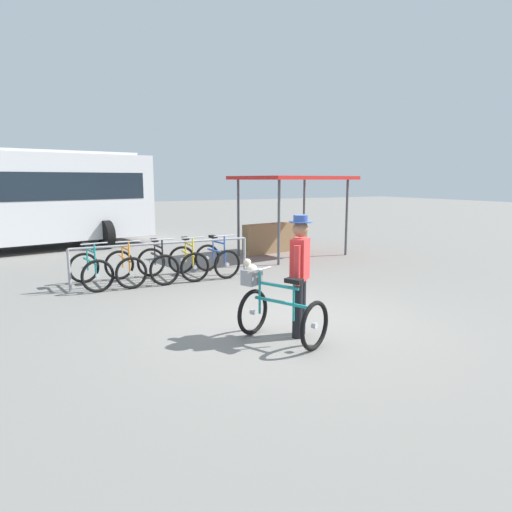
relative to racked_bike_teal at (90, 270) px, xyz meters
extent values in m
plane|color=slate|center=(2.27, -3.92, -0.37)|extent=(80.00, 80.00, 0.00)
cylinder|color=#99999E|center=(-0.42, -0.17, 0.06)|extent=(0.06, 0.06, 0.85)
cylinder|color=#99999E|center=(3.42, -0.26, 0.06)|extent=(0.06, 0.06, 0.85)
cylinder|color=#99999E|center=(1.50, -0.21, 0.48)|extent=(3.85, 0.14, 0.05)
torus|color=black|center=(-0.06, 0.51, -0.04)|extent=(0.66, 0.15, 0.66)
cylinder|color=#B7B7BC|center=(-0.06, 0.51, -0.04)|extent=(0.09, 0.07, 0.08)
torus|color=black|center=(0.06, -0.51, -0.04)|extent=(0.66, 0.15, 0.66)
cylinder|color=#B7B7BC|center=(0.06, -0.51, -0.04)|extent=(0.09, 0.07, 0.08)
cube|color=teal|center=(0.00, 0.00, 0.19)|extent=(0.14, 0.92, 0.04)
cube|color=teal|center=(0.01, -0.05, 0.41)|extent=(0.11, 0.61, 0.04)
cylinder|color=teal|center=(-0.02, 0.18, 0.24)|extent=(0.03, 0.03, 0.55)
cube|color=black|center=(-0.02, 0.18, 0.51)|extent=(0.15, 0.25, 0.06)
cylinder|color=teal|center=(0.04, -0.38, 0.28)|extent=(0.03, 0.03, 0.63)
cylinder|color=#B7B7BC|center=(0.04, -0.38, 0.59)|extent=(0.52, 0.09, 0.03)
torus|color=black|center=(0.69, 0.50, -0.04)|extent=(0.66, 0.09, 0.66)
cylinder|color=#B7B7BC|center=(0.69, 0.50, -0.04)|extent=(0.08, 0.06, 0.08)
torus|color=black|center=(0.71, -0.52, -0.04)|extent=(0.66, 0.09, 0.66)
cylinder|color=#B7B7BC|center=(0.71, -0.52, -0.04)|extent=(0.08, 0.06, 0.08)
cube|color=orange|center=(0.70, -0.01, 0.19)|extent=(0.06, 0.92, 0.04)
cube|color=orange|center=(0.70, -0.06, 0.41)|extent=(0.05, 0.61, 0.04)
cylinder|color=orange|center=(0.70, 0.17, 0.24)|extent=(0.03, 0.03, 0.55)
cube|color=black|center=(0.70, 0.17, 0.51)|extent=(0.13, 0.24, 0.06)
cylinder|color=orange|center=(0.71, -0.40, 0.28)|extent=(0.03, 0.03, 0.63)
cylinder|color=#B7B7BC|center=(0.71, -0.40, 0.59)|extent=(0.52, 0.04, 0.03)
torus|color=black|center=(1.40, 0.48, -0.04)|extent=(0.66, 0.10, 0.66)
cylinder|color=#B7B7BC|center=(1.40, 0.48, -0.04)|extent=(0.08, 0.06, 0.08)
torus|color=black|center=(1.40, -0.54, -0.04)|extent=(0.66, 0.10, 0.66)
cylinder|color=#B7B7BC|center=(1.40, -0.54, -0.04)|extent=(0.08, 0.06, 0.08)
cube|color=black|center=(1.40, -0.03, 0.19)|extent=(0.04, 0.92, 0.04)
cube|color=black|center=(1.40, -0.08, 0.41)|extent=(0.04, 0.61, 0.04)
cylinder|color=black|center=(1.40, 0.15, 0.24)|extent=(0.03, 0.03, 0.55)
cube|color=black|center=(1.40, 0.15, 0.51)|extent=(0.12, 0.24, 0.06)
cylinder|color=black|center=(1.40, -0.42, 0.28)|extent=(0.03, 0.03, 0.63)
cylinder|color=#B7B7BC|center=(1.40, -0.42, 0.59)|extent=(0.52, 0.03, 0.03)
torus|color=black|center=(2.13, 0.46, -0.04)|extent=(0.66, 0.11, 0.66)
cylinder|color=#B7B7BC|center=(2.13, 0.46, -0.04)|extent=(0.08, 0.07, 0.08)
torus|color=black|center=(2.07, -0.56, -0.04)|extent=(0.66, 0.11, 0.66)
cylinder|color=#B7B7BC|center=(2.07, -0.56, -0.04)|extent=(0.08, 0.07, 0.08)
cube|color=yellow|center=(2.10, -0.05, 0.19)|extent=(0.09, 0.92, 0.04)
cube|color=yellow|center=(2.10, -0.10, 0.41)|extent=(0.07, 0.61, 0.04)
cylinder|color=yellow|center=(2.11, 0.14, 0.24)|extent=(0.03, 0.03, 0.55)
cube|color=black|center=(2.11, 0.14, 0.51)|extent=(0.13, 0.25, 0.06)
cylinder|color=yellow|center=(2.08, -0.43, 0.28)|extent=(0.03, 0.03, 0.63)
cylinder|color=#B7B7BC|center=(2.08, -0.43, 0.59)|extent=(0.52, 0.06, 0.03)
torus|color=black|center=(2.77, 0.45, -0.04)|extent=(0.66, 0.11, 0.66)
cylinder|color=#B7B7BC|center=(2.77, 0.45, -0.04)|extent=(0.08, 0.07, 0.08)
torus|color=black|center=(2.83, -0.57, -0.04)|extent=(0.66, 0.11, 0.66)
cylinder|color=#B7B7BC|center=(2.83, -0.57, -0.04)|extent=(0.08, 0.07, 0.08)
cube|color=#2D56B7|center=(2.80, -0.06, 0.19)|extent=(0.09, 0.92, 0.04)
cube|color=#2D56B7|center=(2.80, -0.11, 0.41)|extent=(0.07, 0.61, 0.04)
cylinder|color=#2D56B7|center=(2.79, 0.12, 0.24)|extent=(0.03, 0.03, 0.55)
cube|color=black|center=(2.79, 0.12, 0.51)|extent=(0.13, 0.25, 0.06)
cylinder|color=#2D56B7|center=(2.82, -0.45, 0.28)|extent=(0.03, 0.03, 0.63)
cylinder|color=#B7B7BC|center=(2.82, -0.45, 0.59)|extent=(0.52, 0.06, 0.03)
torus|color=black|center=(1.99, -5.08, -0.04)|extent=(0.63, 0.32, 0.66)
cylinder|color=#B7B7BC|center=(1.99, -5.08, -0.04)|extent=(0.10, 0.09, 0.08)
torus|color=black|center=(1.58, -4.15, -0.04)|extent=(0.63, 0.32, 0.66)
cylinder|color=#B7B7BC|center=(1.58, -4.15, -0.04)|extent=(0.10, 0.09, 0.08)
cube|color=teal|center=(1.79, -4.61, 0.19)|extent=(0.40, 0.85, 0.04)
cube|color=teal|center=(1.77, -4.57, 0.41)|extent=(0.28, 0.57, 0.04)
cylinder|color=teal|center=(1.86, -4.78, 0.24)|extent=(0.03, 0.03, 0.55)
cube|color=black|center=(1.86, -4.78, 0.51)|extent=(0.21, 0.27, 0.06)
cylinder|color=teal|center=(1.63, -4.26, 0.28)|extent=(0.03, 0.03, 0.63)
cylinder|color=#B7B7BC|center=(1.63, -4.26, 0.59)|extent=(0.49, 0.23, 0.03)
cube|color=gray|center=(1.57, -4.13, 0.47)|extent=(0.32, 0.29, 0.22)
ellipsoid|color=beige|center=(1.57, -4.13, 0.57)|extent=(0.23, 0.22, 0.16)
sphere|color=beige|center=(1.54, -4.05, 0.67)|extent=(0.11, 0.11, 0.11)
cylinder|color=black|center=(2.19, -4.46, 0.04)|extent=(0.14, 0.14, 0.82)
cylinder|color=black|center=(2.06, -4.58, 0.04)|extent=(0.14, 0.14, 0.82)
cube|color=red|center=(2.13, -4.52, 0.74)|extent=(0.39, 0.37, 0.58)
cylinder|color=red|center=(2.31, -4.39, 0.69)|extent=(0.09, 0.09, 0.55)
cylinder|color=red|center=(1.97, -4.68, 0.69)|extent=(0.09, 0.09, 0.55)
sphere|color=#9E7051|center=(2.13, -4.52, 1.16)|extent=(0.22, 0.22, 0.22)
cylinder|color=#334C8C|center=(2.13, -4.52, 1.26)|extent=(0.32, 0.32, 0.02)
cylinder|color=#334C8C|center=(2.13, -4.52, 1.31)|extent=(0.20, 0.20, 0.09)
cylinder|color=black|center=(1.35, 5.52, 0.08)|extent=(0.42, 0.93, 0.90)
cylinder|color=black|center=(0.86, 7.97, 0.08)|extent=(0.42, 0.93, 0.90)
cylinder|color=#4C4C51|center=(4.44, 2.12, 0.73)|extent=(0.07, 0.07, 2.20)
cylinder|color=#4C4C51|center=(7.01, 2.54, 0.73)|extent=(0.07, 0.07, 2.20)
cylinder|color=#4C4C51|center=(4.73, 0.35, 0.73)|extent=(0.07, 0.07, 2.20)
cylinder|color=#4C4C51|center=(7.30, 0.77, 0.73)|extent=(0.07, 0.07, 2.20)
cube|color=red|center=(5.87, 1.44, 1.88)|extent=(3.43, 2.77, 0.10)
cube|color=olive|center=(5.75, 2.18, 0.08)|extent=(2.36, 0.67, 0.90)
camera|label=1|loc=(-1.40, -9.75, 1.84)|focal=32.19mm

